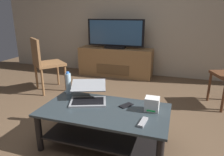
% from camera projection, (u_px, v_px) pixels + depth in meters
% --- Properties ---
extents(ground_plane, '(7.68, 7.68, 0.00)m').
position_uv_depth(ground_plane, '(95.00, 137.00, 2.17)').
color(ground_plane, brown).
extents(back_wall, '(6.40, 0.12, 2.80)m').
position_uv_depth(back_wall, '(143.00, 6.00, 4.07)').
color(back_wall, '#B2A38C').
rests_on(back_wall, ground).
extents(coffee_table, '(1.21, 0.65, 0.39)m').
position_uv_depth(coffee_table, '(104.00, 120.00, 1.97)').
color(coffee_table, '#2D383D').
rests_on(coffee_table, ground).
extents(media_cabinet, '(1.52, 0.41, 0.58)m').
position_uv_depth(media_cabinet, '(115.00, 62.00, 4.25)').
color(media_cabinet, olive).
rests_on(media_cabinet, ground).
extents(television, '(1.16, 0.20, 0.57)m').
position_uv_depth(television, '(115.00, 35.00, 4.06)').
color(television, black).
rests_on(television, media_cabinet).
extents(side_chair, '(0.62, 0.62, 0.89)m').
position_uv_depth(side_chair, '(44.00, 61.00, 3.32)').
color(side_chair, brown).
rests_on(side_chair, ground).
extents(laptop, '(0.47, 0.49, 0.17)m').
position_uv_depth(laptop, '(88.00, 95.00, 2.11)').
color(laptop, gray).
rests_on(laptop, coffee_table).
extents(router_box, '(0.13, 0.12, 0.13)m').
position_uv_depth(router_box, '(152.00, 104.00, 1.88)').
color(router_box, white).
rests_on(router_box, coffee_table).
extents(water_bottle_near, '(0.06, 0.06, 0.25)m').
position_uv_depth(water_bottle_near, '(68.00, 83.00, 2.29)').
color(water_bottle_near, silver).
rests_on(water_bottle_near, coffee_table).
extents(cell_phone, '(0.13, 0.16, 0.01)m').
position_uv_depth(cell_phone, '(126.00, 105.00, 2.00)').
color(cell_phone, black).
rests_on(cell_phone, coffee_table).
extents(tv_remote, '(0.06, 0.16, 0.02)m').
position_uv_depth(tv_remote, '(143.00, 122.00, 1.68)').
color(tv_remote, '#99999E').
rests_on(tv_remote, coffee_table).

